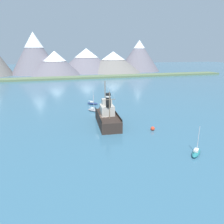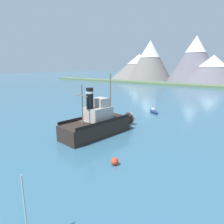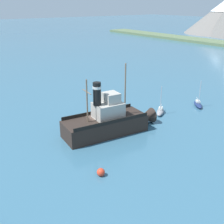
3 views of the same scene
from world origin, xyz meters
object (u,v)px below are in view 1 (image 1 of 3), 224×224
mooring_buoy (153,129)px  sailboat_teal (196,152)px  old_tugboat (107,117)px  sailboat_navy (92,103)px  sailboat_grey (93,110)px

mooring_buoy → sailboat_teal: bearing=-81.9°
sailboat_teal → mooring_buoy: (-1.69, 11.86, 0.02)m
old_tugboat → mooring_buoy: bearing=-40.0°
old_tugboat → sailboat_navy: size_ratio=3.00×
mooring_buoy → sailboat_navy: bearing=106.5°
sailboat_teal → sailboat_navy: size_ratio=1.00×
sailboat_teal → sailboat_grey: bearing=110.0°
sailboat_teal → sailboat_navy: same height
sailboat_grey → mooring_buoy: (9.35, -18.43, 0.02)m
old_tugboat → sailboat_navy: old_tugboat is taller
old_tugboat → sailboat_teal: old_tugboat is taller
sailboat_grey → sailboat_navy: size_ratio=1.00×
sailboat_grey → mooring_buoy: 20.67m
old_tugboat → sailboat_grey: size_ratio=3.00×
old_tugboat → sailboat_teal: 21.44m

